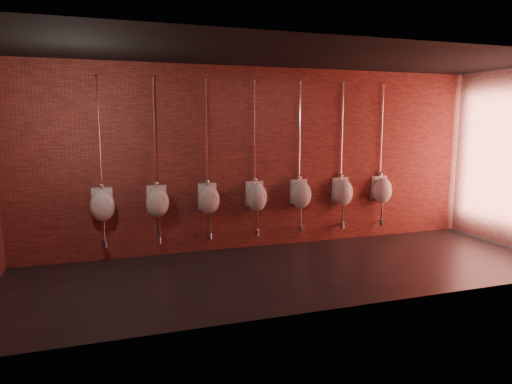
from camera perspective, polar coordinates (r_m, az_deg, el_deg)
ground at (r=7.12m, az=5.15°, el=-9.70°), size 8.50×8.50×0.00m
room_shell at (r=6.76m, az=5.38°, el=6.71°), size 8.54×3.04×3.22m
urinal_0 at (r=7.66m, az=-18.64°, el=-1.52°), size 0.39×0.34×2.72m
urinal_1 at (r=7.70m, az=-12.22°, el=-1.20°), size 0.39×0.34×2.72m
urinal_2 at (r=7.84m, az=-5.94°, el=-0.88°), size 0.39×0.34×2.72m
urinal_3 at (r=8.06m, az=0.05°, el=-0.57°), size 0.39×0.34×2.72m
urinal_4 at (r=8.37m, az=5.65°, el=-0.26°), size 0.39×0.34×2.72m
urinal_5 at (r=8.76m, az=10.81°, el=0.02°), size 0.39×0.34×2.72m
urinal_6 at (r=9.21m, az=15.49°, el=0.27°), size 0.39×0.34×2.72m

